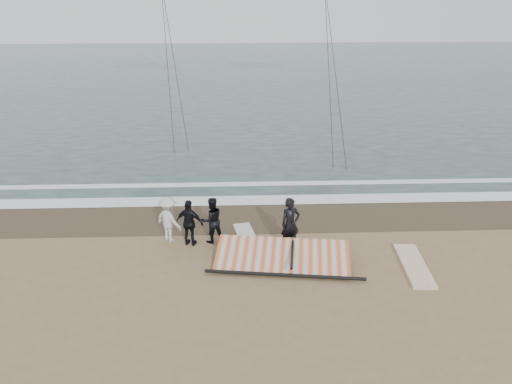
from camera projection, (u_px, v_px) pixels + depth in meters
ground at (277, 285)px, 14.05m from camera, size 120.00×120.00×0.00m
sea at (248, 77)px, 44.41m from camera, size 120.00×54.00×0.02m
wet_sand at (268, 216)px, 18.19m from camera, size 120.00×2.80×0.01m
foam_near at (265, 200)px, 19.47m from camera, size 120.00×0.90×0.01m
foam_far at (263, 184)px, 21.03m from camera, size 120.00×0.45×0.01m
man_main at (290, 224)px, 15.70m from camera, size 0.73×0.59×1.72m
board_white at (414, 265)px, 14.95m from camera, size 0.85×2.49×0.10m
board_cream at (248, 239)px, 16.50m from camera, size 0.99×2.26×0.09m
trio_cluster at (188, 220)px, 16.11m from camera, size 2.43×1.16×1.56m
sail_rig at (280, 256)px, 15.15m from camera, size 4.62×2.25×0.51m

